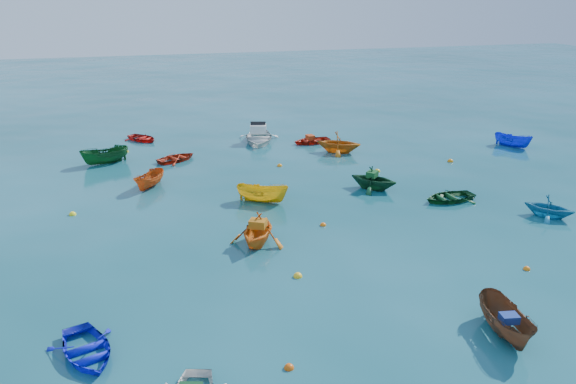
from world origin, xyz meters
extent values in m
plane|color=#093E46|center=(0.00, 0.00, 0.00)|extent=(160.00, 160.00, 0.00)
imported|color=#111AD6|center=(-10.02, -6.95, 0.00)|extent=(2.93, 3.48, 0.62)
imported|color=brown|center=(3.57, -9.54, 0.00)|extent=(1.67, 3.26, 1.20)
imported|color=orange|center=(-2.89, -0.21, 0.00)|extent=(3.65, 3.81, 1.55)
imported|color=gold|center=(-1.49, 4.91, 0.00)|extent=(3.11, 2.42, 1.14)
imported|color=#10451F|center=(8.52, 2.35, 0.00)|extent=(3.14, 2.37, 0.61)
imported|color=teal|center=(12.17, -1.12, 0.00)|extent=(3.13, 3.16, 1.26)
imported|color=#B8270F|center=(-5.32, 14.13, 0.00)|extent=(3.40, 3.08, 0.58)
imported|color=#BF4B12|center=(-7.32, 9.01, 0.00)|extent=(2.37, 2.81, 1.05)
imported|color=#0F4121|center=(5.24, 5.23, 0.00)|extent=(3.62, 3.63, 1.45)
imported|color=red|center=(4.92, 16.04, 0.00)|extent=(3.14, 2.45, 0.60)
imported|color=#1027D3|center=(18.97, 11.09, 0.00)|extent=(2.38, 2.94, 1.09)
imported|color=#B7130F|center=(-7.40, 20.26, 0.00)|extent=(3.27, 3.42, 0.58)
imported|color=#C56712|center=(6.01, 13.06, 0.00)|extent=(4.01, 3.86, 1.63)
imported|color=#124E20|center=(-9.97, 14.69, 0.00)|extent=(3.44, 2.13, 1.25)
imported|color=silver|center=(1.11, 17.39, 0.00)|extent=(4.09, 4.98, 1.50)
cube|color=navy|center=(3.54, -9.69, 0.74)|extent=(0.64, 0.53, 0.28)
cube|color=#BB6813|center=(-2.87, -0.17, 0.96)|extent=(0.94, 0.86, 0.37)
cube|color=#134F1F|center=(5.17, 5.30, 0.89)|extent=(0.86, 0.86, 0.34)
cube|color=#B53712|center=(4.82, 16.02, 0.46)|extent=(0.61, 0.75, 0.33)
sphere|color=#D4500B|center=(-3.96, -9.31, 0.00)|extent=(0.32, 0.32, 0.32)
sphere|color=yellow|center=(-2.04, -3.77, 0.00)|extent=(0.37, 0.37, 0.37)
sphere|color=orange|center=(7.36, -5.74, 0.00)|extent=(0.30, 0.30, 0.30)
sphere|color=yellow|center=(-11.41, 5.73, 0.00)|extent=(0.36, 0.36, 0.36)
sphere|color=orange|center=(0.67, 0.92, 0.00)|extent=(0.31, 0.31, 0.31)
sphere|color=yellow|center=(6.81, 8.17, 0.00)|extent=(0.39, 0.39, 0.39)
sphere|color=orange|center=(12.50, 8.87, 0.00)|extent=(0.39, 0.39, 0.39)
sphere|color=yellow|center=(-8.61, 17.22, 0.00)|extent=(0.33, 0.33, 0.33)
sphere|color=orange|center=(1.11, 11.02, 0.00)|extent=(0.34, 0.34, 0.34)
sphere|color=gold|center=(6.29, 16.87, 0.00)|extent=(0.34, 0.34, 0.34)
camera|label=1|loc=(-7.88, -23.20, 11.07)|focal=35.00mm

